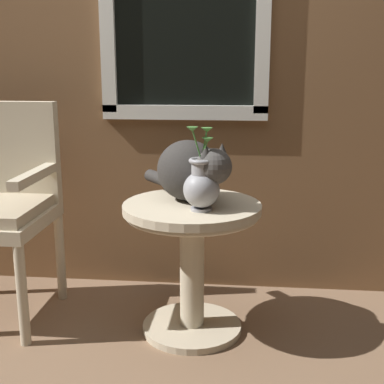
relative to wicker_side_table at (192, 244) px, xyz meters
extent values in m
plane|color=#7F6047|center=(-0.23, -0.27, -0.40)|extent=(6.00, 6.00, 0.00)
cube|color=brown|center=(-0.23, 0.52, 0.90)|extent=(4.00, 0.04, 2.60)
cube|color=silver|center=(-0.09, 0.48, 0.51)|extent=(0.81, 0.03, 0.07)
cube|color=silver|center=(-0.46, 0.48, 0.99)|extent=(0.07, 0.03, 0.95)
cube|color=silver|center=(0.29, 0.48, 0.99)|extent=(0.07, 0.03, 0.95)
cube|color=black|center=(-0.09, 0.50, 0.99)|extent=(0.72, 0.01, 0.93)
cylinder|color=beige|center=(0.00, 0.00, -0.39)|extent=(0.43, 0.43, 0.03)
cylinder|color=beige|center=(0.00, 0.00, -0.12)|extent=(0.10, 0.10, 0.51)
cylinder|color=beige|center=(0.00, 0.00, 0.16)|extent=(0.58, 0.58, 0.03)
torus|color=beige|center=(0.00, 0.00, 0.13)|extent=(0.56, 0.56, 0.02)
cylinder|color=beige|center=(-0.68, -0.19, -0.18)|extent=(0.04, 0.04, 0.44)
cylinder|color=beige|center=(-0.68, 0.26, -0.18)|extent=(0.04, 0.04, 0.44)
cube|color=beige|center=(-0.91, 0.25, 0.33)|extent=(0.51, 0.06, 0.48)
cube|color=beige|center=(-0.68, 0.03, 0.28)|extent=(0.05, 0.45, 0.04)
ellipsoid|color=#33302D|center=(-0.02, 0.06, 0.30)|extent=(0.38, 0.38, 0.26)
sphere|color=#494643|center=(0.09, -0.07, 0.35)|extent=(0.14, 0.14, 0.14)
cone|color=#33302D|center=(0.06, -0.10, 0.41)|extent=(0.05, 0.05, 0.05)
cone|color=#33302D|center=(0.12, -0.05, 0.41)|extent=(0.05, 0.05, 0.05)
cylinder|color=#33302D|center=(-0.15, 0.22, 0.23)|extent=(0.21, 0.23, 0.06)
cylinder|color=#99999E|center=(0.05, -0.10, 0.18)|extent=(0.09, 0.09, 0.01)
ellipsoid|color=#99999E|center=(0.05, -0.10, 0.26)|extent=(0.14, 0.14, 0.14)
cylinder|color=#99999E|center=(0.05, -0.10, 0.34)|extent=(0.08, 0.08, 0.06)
torus|color=#99999E|center=(0.05, -0.10, 0.38)|extent=(0.10, 0.10, 0.02)
cylinder|color=#47893D|center=(0.03, -0.10, 0.44)|extent=(0.04, 0.02, 0.13)
cone|color=#47893D|center=(0.01, -0.11, 0.50)|extent=(0.04, 0.04, 0.02)
cylinder|color=#47893D|center=(0.06, -0.10, 0.42)|extent=(0.03, 0.02, 0.08)
cone|color=#47893D|center=(0.07, -0.11, 0.46)|extent=(0.04, 0.04, 0.02)
cylinder|color=#47893D|center=(0.06, -0.10, 0.43)|extent=(0.03, 0.01, 0.12)
cone|color=#47893D|center=(0.07, -0.09, 0.49)|extent=(0.04, 0.04, 0.02)
camera|label=1|loc=(0.21, -2.09, 0.74)|focal=48.95mm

